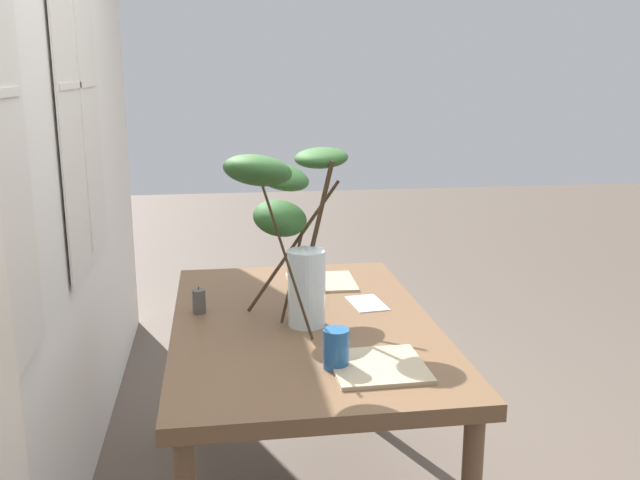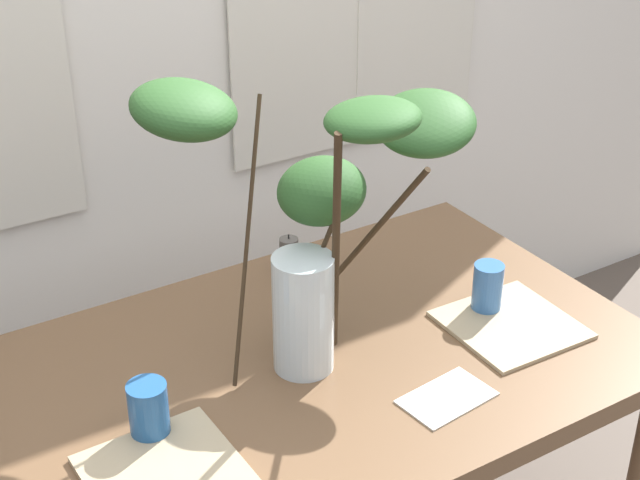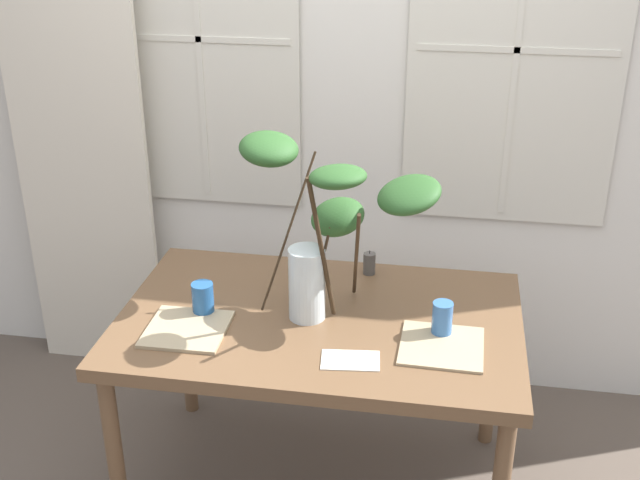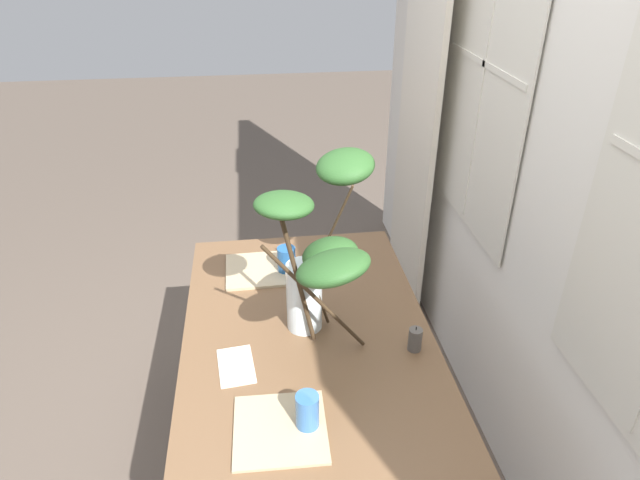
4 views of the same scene
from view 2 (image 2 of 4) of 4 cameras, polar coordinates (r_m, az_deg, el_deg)
The scene contains 9 objects.
back_wall_with_windows at distance 2.50m, azimuth -10.83°, elevation 13.81°, with size 4.28×0.14×2.60m.
dining_table at distance 2.07m, azimuth -0.06°, elevation -8.63°, with size 1.38×0.88×0.74m.
vase_with_branches at distance 1.89m, azimuth -0.34°, elevation 2.82°, with size 0.76×0.50×0.61m.
drinking_glass_blue_left at distance 1.83m, azimuth -10.15°, elevation -9.95°, with size 0.08×0.08×0.12m, color #235693.
drinking_glass_blue_right at distance 2.18m, azimuth 9.92°, elevation -2.84°, with size 0.07×0.07×0.12m, color #386BAD.
plate_square_left at distance 1.77m, azimuth -9.15°, elevation -13.58°, with size 0.26×0.26×0.01m, color tan.
plate_square_right at distance 2.17m, azimuth 11.26°, elevation -4.96°, with size 0.27×0.27×0.01m, color tan.
napkin_folded at distance 1.94m, azimuth 7.54°, elevation -9.28°, with size 0.18×0.11×0.00m, color silver.
pillar_candle at distance 2.32m, azimuth -1.86°, elevation -0.84°, with size 0.05×0.05×0.10m.
Camera 2 is at (-0.87, -1.40, 1.93)m, focal length 53.85 mm.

